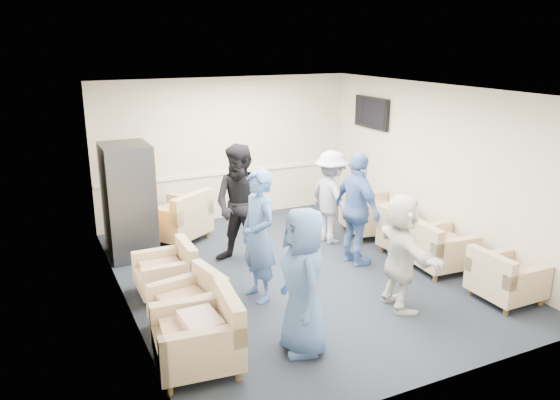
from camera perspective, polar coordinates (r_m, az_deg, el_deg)
name	(u,v)px	position (r m, az deg, el deg)	size (l,w,h in m)	color
floor	(299,273)	(8.24, 1.96, -7.64)	(6.00, 6.00, 0.00)	black
ceiling	(301,90)	(7.55, 2.17, 11.40)	(6.00, 6.00, 0.00)	silver
back_wall	(227,149)	(10.47, -5.58, 5.30)	(5.00, 0.02, 2.70)	beige
front_wall	(445,260)	(5.45, 16.87, -6.01)	(5.00, 0.02, 2.70)	beige
left_wall	(121,209)	(7.03, -16.32, -0.87)	(0.02, 6.00, 2.70)	beige
right_wall	(437,169)	(9.19, 16.05, 3.15)	(0.02, 6.00, 2.70)	beige
chair_rail	(228,172)	(10.55, -5.47, 2.88)	(4.98, 0.04, 0.06)	silver
tv	(371,113)	(10.42, 9.53, 8.98)	(0.10, 1.00, 0.58)	black
armchair_left_near	(202,338)	(5.98, -8.11, -14.09)	(0.95, 0.95, 0.69)	tan
armchair_left_mid	(192,305)	(6.75, -9.19, -10.81)	(0.86, 0.86, 0.60)	tan
armchair_left_far	(169,273)	(7.67, -11.53, -7.46)	(0.75, 0.75, 0.60)	tan
armchair_right_near	(504,280)	(7.87, 22.34, -7.71)	(0.77, 0.77, 0.62)	tan
armchair_right_midnear	(438,249)	(8.57, 16.16, -4.98)	(0.88, 0.88, 0.66)	tan
armchair_right_midfar	(410,235)	(9.03, 13.44, -3.61)	(0.92, 0.92, 0.67)	tan
armchair_right_far	(369,215)	(9.83, 9.26, -1.53)	(1.04, 1.04, 0.73)	tan
armchair_corner	(178,220)	(9.54, -10.59, -2.08)	(1.31, 1.31, 0.76)	tan
vending_machine	(129,201)	(8.93, -15.50, -0.09)	(0.74, 0.86, 1.82)	#4D4E54
backpack	(213,290)	(7.15, -7.06, -9.31)	(0.36, 0.30, 0.53)	black
pillow	(200,322)	(5.89, -8.31, -12.53)	(0.49, 0.37, 0.14)	beige
person_front_left	(303,281)	(6.00, 2.46, -8.50)	(0.82, 0.53, 1.67)	#4468A4
person_mid_left	(258,236)	(7.16, -2.28, -3.78)	(0.65, 0.43, 1.78)	#4468A4
person_back_left	(242,206)	(8.29, -3.98, -0.59)	(0.91, 0.71, 1.88)	black
person_back_right	(331,197)	(9.26, 5.40, 0.29)	(1.03, 0.59, 1.60)	silver
person_mid_right	(357,210)	(8.37, 8.07, -0.99)	(1.03, 0.43, 1.76)	#4468A4
person_front_right	(402,252)	(7.12, 12.58, -5.31)	(1.43, 0.46, 1.54)	silver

